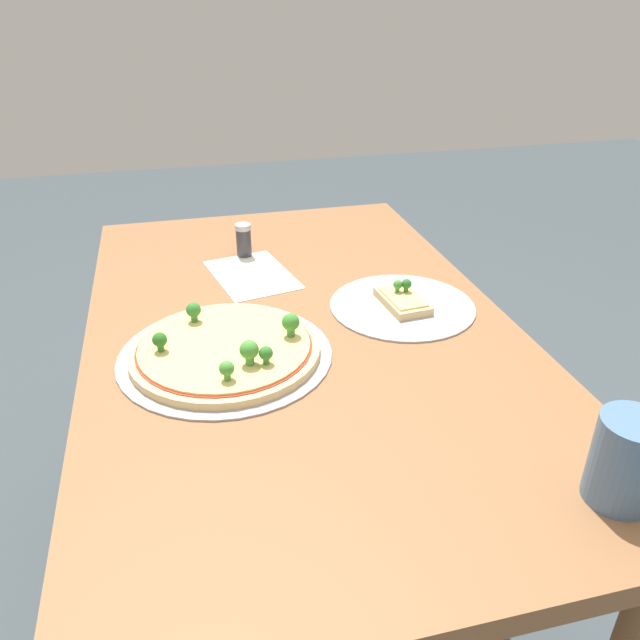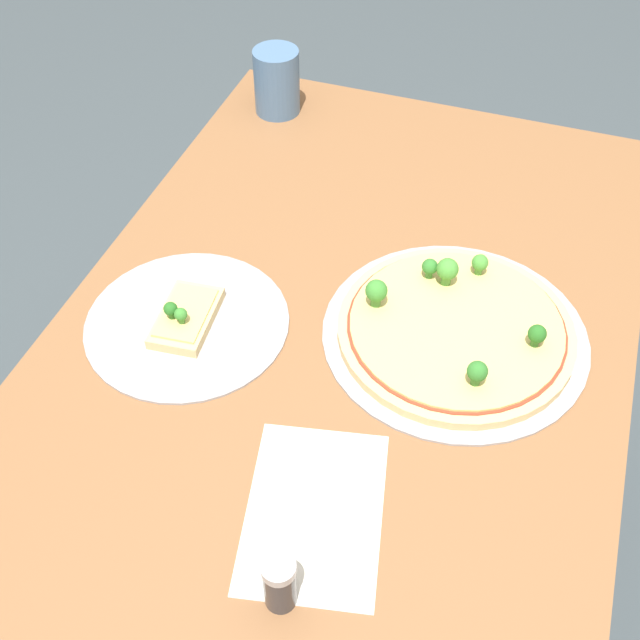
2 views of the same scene
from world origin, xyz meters
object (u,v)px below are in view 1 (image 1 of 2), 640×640
Objects in this scene: dining_table at (303,369)px; pizza_tray_slice at (402,303)px; drinking_cup at (625,461)px; pizza_tray_whole at (226,350)px; condiment_shaker at (244,240)px.

dining_table is 0.23m from pizza_tray_slice.
drinking_cup is at bearing -151.50° from dining_table.
dining_table is 4.51× the size of pizza_tray_slice.
pizza_tray_whole is 0.63m from drinking_cup.
pizza_tray_slice is 0.56m from drinking_cup.
pizza_tray_slice is at bearing -140.94° from condiment_shaker.
pizza_tray_slice is at bearing -74.23° from pizza_tray_whole.
drinking_cup is (-0.55, -0.08, 0.05)m from pizza_tray_slice.
condiment_shaker is at bearing -11.94° from pizza_tray_whole.
condiment_shaker is (0.33, 0.27, 0.03)m from pizza_tray_slice.
drinking_cup reaches higher than dining_table.
pizza_tray_whole is 4.72× the size of condiment_shaker.
dining_table is at bearing -63.09° from pizza_tray_whole.
condiment_shaker is (0.35, 0.06, 0.14)m from dining_table.
pizza_tray_slice is 0.43m from condiment_shaker.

